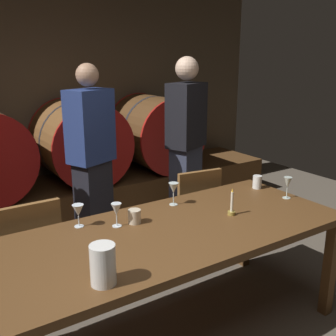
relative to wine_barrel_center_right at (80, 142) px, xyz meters
The scene contains 17 objects.
back_wall 0.91m from the wine_barrel_center_right, 133.04° to the left, with size 6.43×0.24×2.82m, color brown.
barrel_shelf 0.84m from the wine_barrel_center_right, behind, with size 5.79×0.90×0.45m, color brown.
wine_barrel_center_right is the anchor object (origin of this frame).
wine_barrel_far_right 0.97m from the wine_barrel_center_right, ahead, with size 0.89×0.87×0.89m.
dining_table 2.24m from the wine_barrel_center_right, 97.15° to the right, with size 2.29×0.96×0.77m.
chair_left 1.82m from the wine_barrel_center_right, 123.25° to the right, with size 0.40×0.40×0.88m.
chair_right 1.61m from the wine_barrel_center_right, 73.90° to the right, with size 0.45×0.45×0.88m.
guest_center 0.98m from the wine_barrel_center_right, 105.26° to the right, with size 0.44×0.37×1.75m.
guest_right 1.25m from the wine_barrel_center_right, 56.95° to the right, with size 0.44×0.37×1.80m.
candle_center 2.25m from the wine_barrel_center_right, 85.16° to the right, with size 0.05×0.05×0.19m.
pitcher 2.70m from the wine_barrel_center_right, 109.26° to the right, with size 0.12×0.12×0.20m.
wine_glass_far_left 2.00m from the wine_barrel_center_right, 111.79° to the right, with size 0.07×0.07×0.15m.
wine_glass_center_left 2.06m from the wine_barrel_center_right, 105.25° to the right, with size 0.07×0.07×0.15m.
wine_glass_center_right 1.87m from the wine_barrel_center_right, 90.96° to the right, with size 0.07×0.07×0.17m.
wine_glass_far_right 2.35m from the wine_barrel_center_right, 71.14° to the right, with size 0.06×0.06×0.17m.
cup_left 2.05m from the wine_barrel_center_right, 101.93° to the right, with size 0.08×0.08×0.09m, color beige.
cup_right 2.08m from the wine_barrel_center_right, 69.01° to the right, with size 0.07×0.07×0.11m, color white.
Camera 1 is at (-1.05, -1.69, 1.82)m, focal length 43.09 mm.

